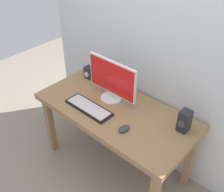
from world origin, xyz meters
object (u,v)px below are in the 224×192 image
(monitor, at_px, (112,80))
(speaker_right, at_px, (184,121))
(desk, at_px, (115,116))
(keyboard_primary, at_px, (89,108))
(audio_controller, at_px, (90,72))
(mouse, at_px, (124,129))

(monitor, height_order, speaker_right, monitor)
(desk, relative_size, speaker_right, 7.68)
(keyboard_primary, bearing_deg, audio_controller, 135.10)
(monitor, height_order, keyboard_primary, monitor)
(desk, bearing_deg, monitor, 142.57)
(keyboard_primary, xyz_separation_m, speaker_right, (0.76, 0.32, 0.08))
(audio_controller, bearing_deg, keyboard_primary, -44.90)
(speaker_right, distance_m, audio_controller, 1.13)
(desk, height_order, monitor, monitor)
(mouse, xyz_separation_m, audio_controller, (-0.78, 0.37, 0.04))
(keyboard_primary, height_order, speaker_right, speaker_right)
(monitor, relative_size, speaker_right, 2.79)
(speaker_right, bearing_deg, mouse, -137.19)
(keyboard_primary, relative_size, mouse, 4.21)
(desk, relative_size, mouse, 13.25)
(mouse, relative_size, audio_controller, 0.90)
(desk, xyz_separation_m, monitor, (-0.13, 0.10, 0.29))
(monitor, distance_m, speaker_right, 0.72)
(keyboard_primary, relative_size, speaker_right, 2.44)
(keyboard_primary, height_order, audio_controller, audio_controller)
(mouse, xyz_separation_m, speaker_right, (0.35, 0.32, 0.08))
(keyboard_primary, xyz_separation_m, audio_controller, (-0.37, 0.37, 0.05))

